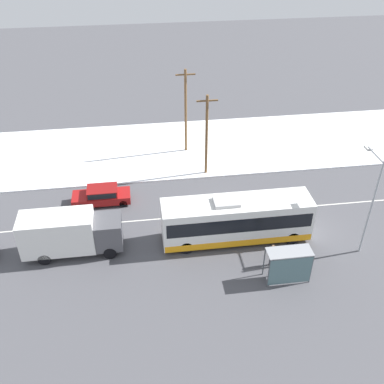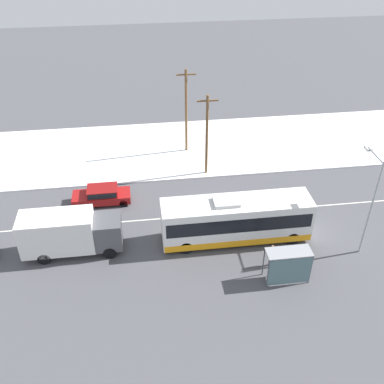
{
  "view_description": "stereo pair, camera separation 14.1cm",
  "coord_description": "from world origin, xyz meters",
  "px_view_note": "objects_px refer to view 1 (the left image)",
  "views": [
    {
      "loc": [
        -6.07,
        -28.03,
        21.88
      ],
      "look_at": [
        -2.04,
        1.35,
        1.4
      ],
      "focal_mm": 42.0,
      "sensor_mm": 36.0,
      "label": 1
    },
    {
      "loc": [
        -5.93,
        -28.05,
        21.88
      ],
      "look_at": [
        -2.04,
        1.35,
        1.4
      ],
      "focal_mm": 42.0,
      "sensor_mm": 36.0,
      "label": 2
    }
  ],
  "objects_px": {
    "box_truck": "(69,233)",
    "bus_shelter": "(290,263)",
    "streetlamp": "(371,193)",
    "utility_pole_snowlot": "(186,110)",
    "city_bus": "(236,220)",
    "pedestrian_at_stop": "(273,253)",
    "sedan_car": "(102,195)",
    "utility_pole_roadside": "(207,134)"
  },
  "relations": [
    {
      "from": "sedan_car",
      "to": "box_truck",
      "type": "bearing_deg",
      "value": 71.22
    },
    {
      "from": "streetlamp",
      "to": "utility_pole_snowlot",
      "type": "bearing_deg",
      "value": 123.73
    },
    {
      "from": "pedestrian_at_stop",
      "to": "bus_shelter",
      "type": "distance_m",
      "value": 1.86
    },
    {
      "from": "city_bus",
      "to": "pedestrian_at_stop",
      "type": "xyz_separation_m",
      "value": [
        1.88,
        -3.13,
        -0.64
      ]
    },
    {
      "from": "box_truck",
      "to": "pedestrian_at_stop",
      "type": "relative_size",
      "value": 3.94
    },
    {
      "from": "pedestrian_at_stop",
      "to": "utility_pole_snowlot",
      "type": "xyz_separation_m",
      "value": [
        -3.86,
        16.74,
        3.25
      ]
    },
    {
      "from": "city_bus",
      "to": "utility_pole_snowlot",
      "type": "bearing_deg",
      "value": 98.28
    },
    {
      "from": "streetlamp",
      "to": "utility_pole_roadside",
      "type": "height_order",
      "value": "utility_pole_roadside"
    },
    {
      "from": "bus_shelter",
      "to": "box_truck",
      "type": "bearing_deg",
      "value": 161.21
    },
    {
      "from": "streetlamp",
      "to": "utility_pole_snowlot",
      "type": "distance_m",
      "value": 18.97
    },
    {
      "from": "city_bus",
      "to": "utility_pole_roadside",
      "type": "relative_size",
      "value": 1.43
    },
    {
      "from": "box_truck",
      "to": "bus_shelter",
      "type": "distance_m",
      "value": 15.16
    },
    {
      "from": "utility_pole_snowlot",
      "to": "bus_shelter",
      "type": "bearing_deg",
      "value": -76.43
    },
    {
      "from": "utility_pole_snowlot",
      "to": "pedestrian_at_stop",
      "type": "bearing_deg",
      "value": -77.01
    },
    {
      "from": "box_truck",
      "to": "utility_pole_snowlot",
      "type": "relative_size",
      "value": 0.84
    },
    {
      "from": "streetlamp",
      "to": "sedan_car",
      "type": "bearing_deg",
      "value": 156.43
    },
    {
      "from": "bus_shelter",
      "to": "utility_pole_roadside",
      "type": "height_order",
      "value": "utility_pole_roadside"
    },
    {
      "from": "sedan_car",
      "to": "streetlamp",
      "type": "relative_size",
      "value": 0.63
    },
    {
      "from": "sedan_car",
      "to": "bus_shelter",
      "type": "bearing_deg",
      "value": 139.19
    },
    {
      "from": "streetlamp",
      "to": "utility_pole_roadside",
      "type": "relative_size",
      "value": 0.99
    },
    {
      "from": "pedestrian_at_stop",
      "to": "streetlamp",
      "type": "xyz_separation_m",
      "value": [
        6.67,
        0.97,
        3.64
      ]
    },
    {
      "from": "city_bus",
      "to": "pedestrian_at_stop",
      "type": "relative_size",
      "value": 6.14
    },
    {
      "from": "pedestrian_at_stop",
      "to": "streetlamp",
      "type": "distance_m",
      "value": 7.66
    },
    {
      "from": "city_bus",
      "to": "streetlamp",
      "type": "xyz_separation_m",
      "value": [
        8.55,
        -2.17,
        3.0
      ]
    },
    {
      "from": "city_bus",
      "to": "utility_pole_roadside",
      "type": "height_order",
      "value": "utility_pole_roadside"
    },
    {
      "from": "city_bus",
      "to": "utility_pole_roadside",
      "type": "distance_m",
      "value": 9.52
    },
    {
      "from": "streetlamp",
      "to": "utility_pole_snowlot",
      "type": "relative_size",
      "value": 0.91
    },
    {
      "from": "utility_pole_snowlot",
      "to": "streetlamp",
      "type": "bearing_deg",
      "value": -56.27
    },
    {
      "from": "box_truck",
      "to": "utility_pole_roadside",
      "type": "relative_size",
      "value": 0.92
    },
    {
      "from": "sedan_car",
      "to": "utility_pole_snowlot",
      "type": "bearing_deg",
      "value": -135.8
    },
    {
      "from": "box_truck",
      "to": "streetlamp",
      "type": "xyz_separation_m",
      "value": [
        20.44,
        -2.25,
        2.95
      ]
    },
    {
      "from": "city_bus",
      "to": "utility_pole_snowlot",
      "type": "distance_m",
      "value": 13.99
    },
    {
      "from": "box_truck",
      "to": "utility_pole_roadside",
      "type": "bearing_deg",
      "value": 39.29
    },
    {
      "from": "pedestrian_at_stop",
      "to": "city_bus",
      "type": "bearing_deg",
      "value": 121.01
    },
    {
      "from": "pedestrian_at_stop",
      "to": "bus_shelter",
      "type": "relative_size",
      "value": 0.6
    },
    {
      "from": "box_truck",
      "to": "bus_shelter",
      "type": "xyz_separation_m",
      "value": [
        14.35,
        -4.88,
        -0.1
      ]
    },
    {
      "from": "utility_pole_roadside",
      "to": "city_bus",
      "type": "bearing_deg",
      "value": -85.57
    },
    {
      "from": "city_bus",
      "to": "box_truck",
      "type": "height_order",
      "value": "city_bus"
    },
    {
      "from": "bus_shelter",
      "to": "streetlamp",
      "type": "bearing_deg",
      "value": 23.39
    },
    {
      "from": "city_bus",
      "to": "streetlamp",
      "type": "relative_size",
      "value": 1.44
    },
    {
      "from": "box_truck",
      "to": "streetlamp",
      "type": "distance_m",
      "value": 20.77
    },
    {
      "from": "box_truck",
      "to": "sedan_car",
      "type": "bearing_deg",
      "value": 71.22
    }
  ]
}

